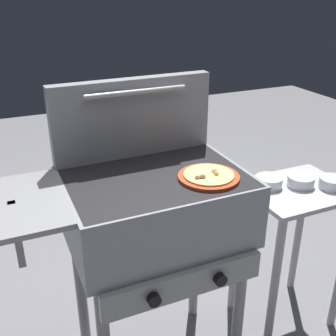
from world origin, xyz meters
TOP-DOWN VIEW (x-y plane):
  - grill at (-0.01, -0.00)m, footprint 0.96×0.53m
  - grill_lid_open at (0.00, 0.21)m, footprint 0.63×0.09m
  - pizza_cheese at (0.16, -0.10)m, footprint 0.21×0.21m
  - prep_table at (0.66, 0.00)m, footprint 0.44×0.36m
  - topping_bowl_near at (0.68, 0.01)m, footprint 0.12×0.12m
  - topping_bowl_far at (0.55, 0.06)m, footprint 0.12×0.12m
  - topping_bowl_middle at (0.79, -0.06)m, footprint 0.11×0.11m

SIDE VIEW (x-z plane):
  - prep_table at x=0.66m, z-range 0.16..0.87m
  - topping_bowl_middle at x=0.79m, z-range 0.71..0.76m
  - topping_bowl_near at x=0.68m, z-range 0.71..0.76m
  - topping_bowl_far at x=0.55m, z-range 0.71..0.76m
  - grill at x=-0.01m, z-range 0.31..1.21m
  - pizza_cheese at x=0.16m, z-range 0.89..0.93m
  - grill_lid_open at x=0.00m, z-range 0.90..1.20m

